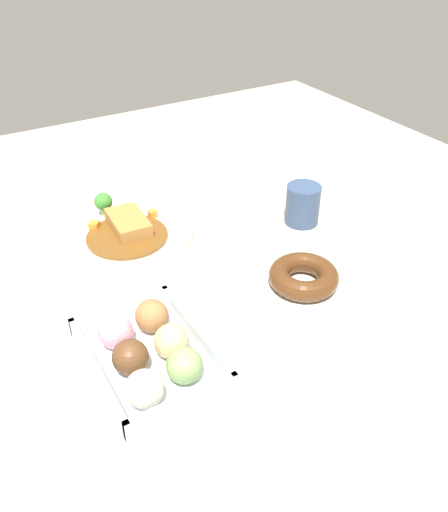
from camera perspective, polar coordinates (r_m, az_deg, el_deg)
The scene contains 5 objects.
ground_plane at distance 0.93m, azimuth -2.05°, elevation -1.00°, with size 1.60×1.60×0.00m, color #B2A893.
curry_plate at distance 1.02m, azimuth -10.35°, elevation 2.72°, with size 0.25×0.25×0.07m.
donut_box at distance 0.74m, azimuth -7.98°, elevation -10.38°, with size 0.21×0.15×0.06m.
chocolate_ring_donut at distance 0.89m, azimuth 8.52°, elevation -2.25°, with size 0.16×0.16×0.04m.
coffee_mug at distance 1.05m, azimuth 8.43°, elevation 5.47°, with size 0.07×0.07×0.08m, color #33476B.
Camera 1 is at (0.67, -0.36, 0.54)m, focal length 37.32 mm.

